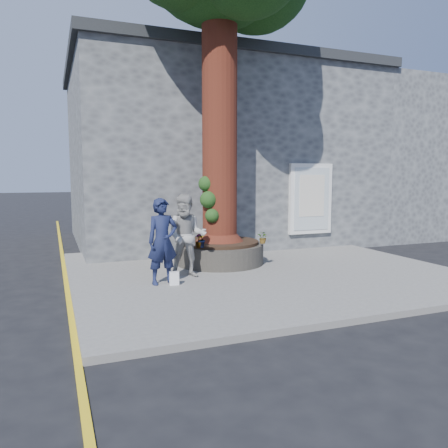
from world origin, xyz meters
name	(u,v)px	position (x,y,z in m)	size (l,w,h in m)	color
ground	(218,288)	(0.00, 0.00, 0.00)	(120.00, 120.00, 0.00)	black
pavement	(260,271)	(1.50, 1.00, 0.06)	(9.00, 8.00, 0.12)	slate
yellow_line	(67,291)	(-3.05, 1.00, 0.00)	(0.10, 30.00, 0.01)	yellow
stone_shop	(212,156)	(2.50, 7.20, 3.16)	(10.30, 8.30, 6.30)	#4A4C4F
neighbour_shop	(379,163)	(10.50, 7.20, 3.00)	(6.00, 8.00, 6.00)	#4A4C4F
planter	(220,252)	(0.80, 2.00, 0.41)	(2.30, 2.30, 0.60)	black
man	(163,241)	(-1.13, 0.38, 1.04)	(0.67, 0.44, 1.84)	#161D3E
woman	(187,236)	(-0.46, 0.83, 1.07)	(0.92, 0.72, 1.89)	#A19F9A
shopping_bag	(174,278)	(-0.93, 0.20, 0.26)	(0.20, 0.12, 0.28)	white
plant_a	(208,230)	(0.78, 2.85, 0.91)	(0.20, 0.13, 0.37)	gray
plant_b	(201,239)	(-0.01, 1.15, 0.92)	(0.22, 0.21, 0.40)	gray
plant_c	(199,240)	(-0.05, 1.15, 0.89)	(0.19, 0.19, 0.34)	gray
plant_d	(263,237)	(1.65, 1.15, 0.87)	(0.28, 0.25, 0.31)	gray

